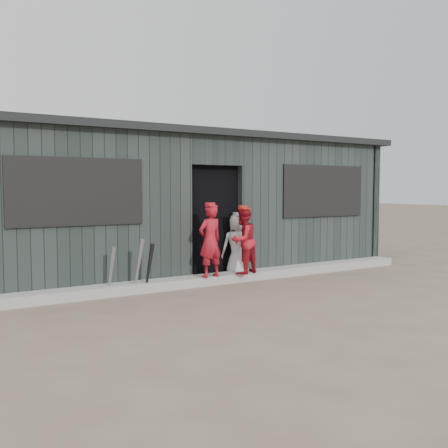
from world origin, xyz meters
TOP-DOWN VIEW (x-y plane):
  - ground at (0.00, 0.00)m, footprint 80.00×80.00m
  - curb at (0.00, 1.82)m, footprint 8.00×0.36m
  - bat_left at (-2.00, 1.74)m, footprint 0.12×0.25m
  - bat_mid at (-1.59, 1.67)m, footprint 0.12×0.34m
  - bat_right at (-1.42, 1.67)m, footprint 0.11×0.29m
  - player_red_left at (-0.35, 1.66)m, footprint 0.48×0.35m
  - player_red_right at (0.28, 1.65)m, footprint 0.67×0.59m
  - player_grey_back at (0.41, 2.02)m, footprint 0.64×0.50m
  - dugout at (-0.00, 3.50)m, footprint 8.30×3.30m

SIDE VIEW (x-z plane):
  - ground at x=0.00m, z-range 0.00..0.00m
  - curb at x=0.00m, z-range 0.00..0.15m
  - bat_left at x=-2.00m, z-range 0.00..0.75m
  - bat_right at x=-1.42m, z-range 0.00..0.77m
  - bat_mid at x=-1.59m, z-range 0.00..0.85m
  - player_grey_back at x=0.41m, z-range 0.00..1.15m
  - player_red_right at x=0.28m, z-range 0.15..1.29m
  - player_red_left at x=-0.35m, z-range 0.15..1.35m
  - dugout at x=0.00m, z-range -0.02..2.60m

